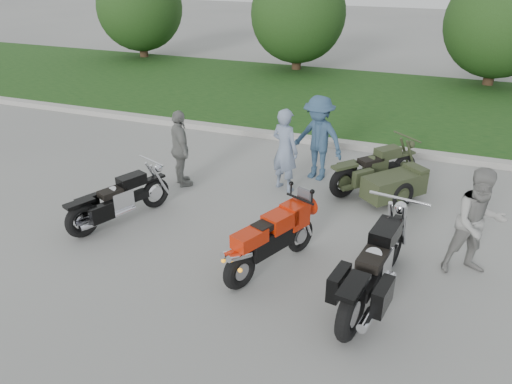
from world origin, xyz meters
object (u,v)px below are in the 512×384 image
(person_denim, at_px, (318,138))
(person_grey, at_px, (478,223))
(cruiser_left, at_px, (116,202))
(person_stripe, at_px, (285,150))
(cruiser_sidecar, at_px, (384,179))
(cruiser_right, at_px, (373,271))
(sportbike_red, at_px, (270,239))
(person_back, at_px, (180,149))

(person_denim, bearing_deg, person_grey, -23.15)
(cruiser_left, height_order, person_stripe, person_stripe)
(cruiser_sidecar, relative_size, person_grey, 1.19)
(cruiser_left, xyz_separation_m, cruiser_right, (4.59, -0.62, 0.09))
(sportbike_red, relative_size, person_denim, 1.03)
(cruiser_sidecar, bearing_deg, person_back, -126.95)
(cruiser_right, height_order, cruiser_sidecar, cruiser_right)
(person_denim, bearing_deg, cruiser_right, -48.44)
(cruiser_sidecar, xyz_separation_m, person_denim, (-1.47, 0.44, 0.50))
(cruiser_left, relative_size, person_denim, 1.11)
(cruiser_right, xyz_separation_m, person_grey, (1.27, 1.27, 0.34))
(cruiser_right, relative_size, person_grey, 1.52)
(cruiser_sidecar, xyz_separation_m, person_grey, (1.58, -2.08, 0.45))
(person_grey, bearing_deg, cruiser_sidecar, 103.62)
(sportbike_red, height_order, cruiser_left, sportbike_red)
(person_denim, bearing_deg, cruiser_left, -115.14)
(cruiser_right, xyz_separation_m, person_back, (-4.29, 2.46, 0.29))
(person_back, bearing_deg, person_stripe, -118.26)
(sportbike_red, xyz_separation_m, cruiser_sidecar, (1.26, 3.12, -0.15))
(cruiser_left, distance_m, person_back, 1.90)
(cruiser_left, height_order, cruiser_sidecar, cruiser_sidecar)
(cruiser_sidecar, height_order, person_back, person_back)
(cruiser_sidecar, distance_m, person_grey, 2.66)
(sportbike_red, height_order, person_back, person_back)
(person_grey, bearing_deg, cruiser_left, 162.70)
(person_back, bearing_deg, cruiser_sidecar, -121.33)
(sportbike_red, distance_m, person_stripe, 2.90)
(person_stripe, xyz_separation_m, person_denim, (0.47, 0.76, 0.05))
(sportbike_red, bearing_deg, person_stripe, 126.91)
(person_stripe, bearing_deg, cruiser_right, 149.54)
(person_stripe, xyz_separation_m, person_back, (-2.03, -0.57, -0.05))
(person_denim, bearing_deg, cruiser_sidecar, -0.14)
(cruiser_left, height_order, person_back, person_back)
(person_grey, xyz_separation_m, person_denim, (-3.06, 2.52, 0.05))
(person_stripe, bearing_deg, person_back, 38.60)
(sportbike_red, height_order, cruiser_right, cruiser_right)
(cruiser_left, xyz_separation_m, person_grey, (5.86, 0.65, 0.43))
(cruiser_sidecar, bearing_deg, person_denim, -156.08)
(sportbike_red, distance_m, person_back, 3.53)
(cruiser_right, xyz_separation_m, person_denim, (-1.79, 3.79, 0.39))
(sportbike_red, distance_m, person_denim, 3.58)
(person_grey, bearing_deg, person_denim, 116.87)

